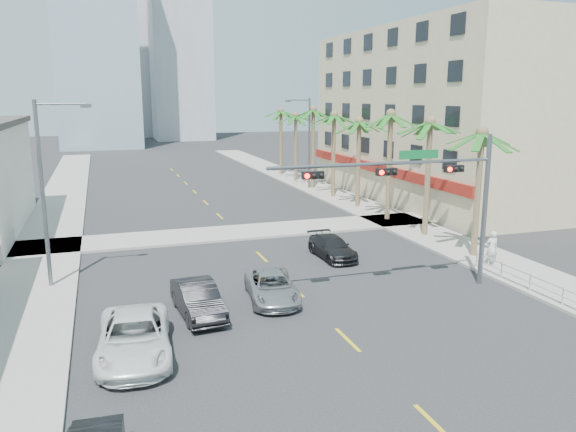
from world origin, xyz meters
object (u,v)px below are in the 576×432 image
(car_lane_left, at_px, (198,299))
(car_lane_right, at_px, (332,247))
(car_parked_far, at_px, (134,337))
(car_lane_center, at_px, (272,287))
(traffic_signal_mast, at_px, (429,186))
(pedestrian, at_px, (492,248))

(car_lane_left, xyz_separation_m, car_lane_right, (8.82, 6.26, -0.11))
(car_parked_far, bearing_deg, car_lane_left, 53.56)
(car_lane_right, bearing_deg, car_lane_center, -135.41)
(traffic_signal_mast, relative_size, pedestrian, 5.75)
(car_lane_center, relative_size, car_lane_right, 1.07)
(traffic_signal_mast, bearing_deg, car_lane_right, 106.56)
(car_lane_left, relative_size, car_lane_center, 0.96)
(car_lane_center, bearing_deg, car_lane_left, -160.87)
(car_parked_far, distance_m, car_lane_right, 14.99)
(car_lane_left, bearing_deg, car_lane_right, 30.92)
(car_parked_far, xyz_separation_m, car_lane_right, (11.62, 9.47, -0.14))
(car_lane_right, bearing_deg, car_parked_far, -142.39)
(pedestrian, bearing_deg, traffic_signal_mast, 24.80)
(car_lane_center, bearing_deg, car_parked_far, -140.51)
(car_lane_left, distance_m, car_lane_right, 10.81)
(car_lane_center, relative_size, pedestrian, 2.36)
(car_lane_right, bearing_deg, traffic_signal_mast, -75.02)
(car_parked_far, bearing_deg, traffic_signal_mast, 16.53)
(car_lane_center, distance_m, pedestrian, 12.71)
(traffic_signal_mast, height_order, car_lane_right, traffic_signal_mast)
(car_parked_far, height_order, car_lane_left, car_parked_far)
(car_parked_far, height_order, car_lane_right, car_parked_far)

